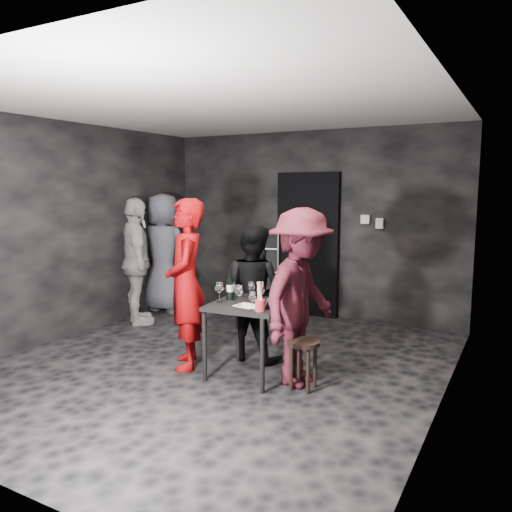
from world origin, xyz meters
The scene contains 26 objects.
floor centered at (0.00, 0.00, 0.00)m, with size 4.50×5.00×0.02m, color black.
ceiling centered at (0.00, 0.00, 2.70)m, with size 4.50×5.00×0.02m, color silver.
wall_back centered at (0.00, 2.50, 1.35)m, with size 4.50×0.04×2.70m, color black.
wall_left centered at (-2.25, 0.00, 1.35)m, with size 0.04×5.00×2.70m, color black.
wall_right centered at (2.25, 0.00, 1.35)m, with size 0.04×5.00×2.70m, color black.
doorway centered at (0.00, 2.44, 1.05)m, with size 0.95×0.10×2.10m, color black.
wallbox_upper centered at (0.85, 2.45, 1.45)m, with size 0.12×0.06×0.12m, color #B7B7B2.
wallbox_lower centered at (1.05, 2.45, 1.40)m, with size 0.10×0.06×0.14m, color #B7B7B2.
hand_truck centered at (-0.60, 2.27, 0.22)m, with size 0.41×0.34×1.22m.
tasting_table centered at (0.45, -0.11, 0.65)m, with size 0.72×0.72×0.75m.
stool centered at (1.06, -0.15, 0.36)m, with size 0.31×0.31×0.47m.
server_red centered at (-0.26, -0.18, 1.05)m, with size 0.77×0.50×2.10m, color #9A0508.
woman_black centered at (0.23, 0.36, 0.75)m, with size 0.72×0.40×1.49m, color black.
man_maroon centered at (0.98, -0.04, 0.96)m, with size 1.25×0.58×1.93m, color #4E1520.
bystander_cream centered at (-1.86, 0.84, 1.02)m, with size 1.20×0.57×2.04m, color #BCB9B6.
bystander_grey centered at (-2.01, 1.60, 1.08)m, with size 1.06×0.58×2.16m, color #555560.
tasting_mat centered at (0.52, -0.23, 0.75)m, with size 0.28×0.18×0.00m, color white.
wine_glass_a centered at (0.17, -0.22, 0.86)m, with size 0.08×0.08×0.22m, color white, non-canonical shape.
wine_glass_b centered at (0.23, -0.06, 0.85)m, with size 0.08×0.08×0.20m, color white, non-canonical shape.
wine_glass_c centered at (0.40, 0.03, 0.85)m, with size 0.08×0.08×0.21m, color white, non-canonical shape.
wine_glass_d centered at (0.43, -0.26, 0.86)m, with size 0.09×0.09×0.22m, color white, non-canonical shape.
wine_glass_e centered at (0.62, -0.33, 0.84)m, with size 0.07×0.07×0.19m, color white, non-canonical shape.
wine_glass_f centered at (0.57, -0.09, 0.86)m, with size 0.08×0.08×0.22m, color white, non-canonical shape.
wine_bottle centered at (0.21, -0.07, 0.87)m, with size 0.08×0.08×0.31m.
breadstick_cup centered at (0.70, -0.34, 0.88)m, with size 0.09×0.09×0.30m.
reserved_card centered at (0.70, -0.18, 0.80)m, with size 0.08×0.12×0.10m, color white, non-canonical shape.
Camera 1 is at (2.84, -4.31, 1.89)m, focal length 35.00 mm.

